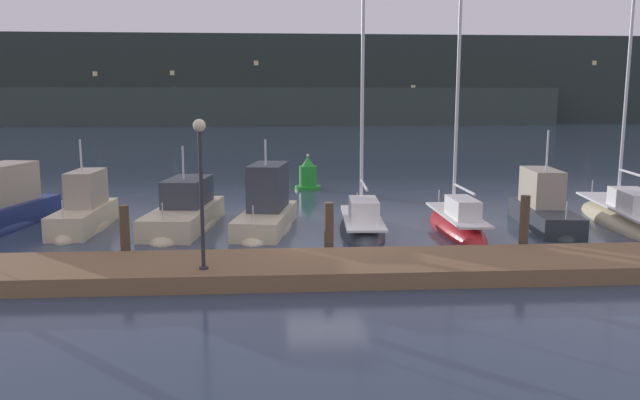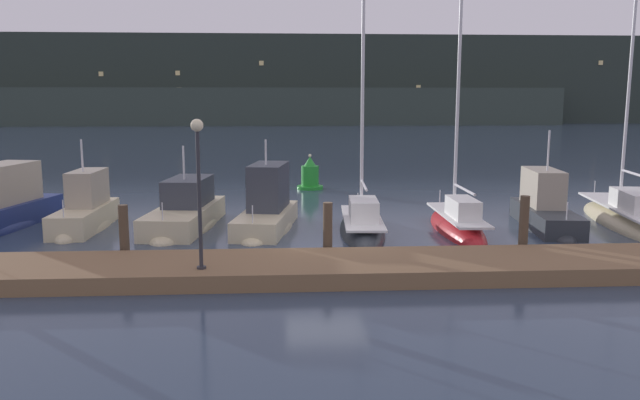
# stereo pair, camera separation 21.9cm
# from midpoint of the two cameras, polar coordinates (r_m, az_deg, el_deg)

# --- Properties ---
(ground_plane) EXTENTS (400.00, 400.00, 0.00)m
(ground_plane) POSITION_cam_midpoint_polar(r_m,az_deg,el_deg) (19.35, 0.87, -4.96)
(ground_plane) COLOR #2D3D51
(dock) EXTENTS (31.79, 2.80, 0.45)m
(dock) POSITION_cam_midpoint_polar(r_m,az_deg,el_deg) (16.99, 1.48, -6.21)
(dock) COLOR brown
(dock) RESTS_ON ground
(mooring_pile_1) EXTENTS (0.28, 0.28, 1.73)m
(mooring_pile_1) POSITION_cam_midpoint_polar(r_m,az_deg,el_deg) (18.92, -17.16, -3.02)
(mooring_pile_1) COLOR #4C3D2D
(mooring_pile_1) RESTS_ON ground
(mooring_pile_2) EXTENTS (0.28, 0.28, 1.74)m
(mooring_pile_2) POSITION_cam_midpoint_polar(r_m,az_deg,el_deg) (18.43, 1.05, -2.90)
(mooring_pile_2) COLOR #4C3D2D
(mooring_pile_2) RESTS_ON ground
(mooring_pile_3) EXTENTS (0.28, 0.28, 1.88)m
(mooring_pile_3) POSITION_cam_midpoint_polar(r_m,az_deg,el_deg) (19.78, 18.43, -2.33)
(mooring_pile_3) COLOR #4C3D2D
(mooring_pile_3) RESTS_ON ground
(motorboat_berth_2) EXTENTS (1.54, 4.94, 3.97)m
(motorboat_berth_2) POSITION_cam_midpoint_polar(r_m,az_deg,el_deg) (24.51, -20.39, -1.65)
(motorboat_berth_2) COLOR beige
(motorboat_berth_2) RESTS_ON ground
(motorboat_berth_3) EXTENTS (2.77, 6.31, 3.64)m
(motorboat_berth_3) POSITION_cam_midpoint_polar(r_m,az_deg,el_deg) (23.77, -11.95, -1.72)
(motorboat_berth_3) COLOR beige
(motorboat_berth_3) RESTS_ON ground
(motorboat_berth_4) EXTENTS (2.65, 5.66, 3.79)m
(motorboat_berth_4) POSITION_cam_midpoint_polar(r_m,az_deg,el_deg) (23.04, -4.61, -1.47)
(motorboat_berth_4) COLOR beige
(motorboat_berth_4) RESTS_ON ground
(sailboat_berth_5) EXTENTS (1.93, 5.76, 9.04)m
(sailboat_berth_5) POSITION_cam_midpoint_polar(r_m,az_deg,el_deg) (22.36, 4.15, -2.63)
(sailboat_berth_5) COLOR #2D3338
(sailboat_berth_5) RESTS_ON ground
(sailboat_berth_6) EXTENTS (1.47, 5.86, 9.12)m
(sailboat_berth_6) POSITION_cam_midpoint_polar(r_m,az_deg,el_deg) (23.02, 12.69, -2.49)
(sailboat_berth_6) COLOR red
(sailboat_berth_6) RESTS_ON ground
(motorboat_berth_7) EXTENTS (2.23, 5.66, 4.15)m
(motorboat_berth_7) POSITION_cam_midpoint_polar(r_m,az_deg,el_deg) (24.81, 20.08, -1.42)
(motorboat_berth_7) COLOR #2D3338
(motorboat_berth_7) RESTS_ON ground
(sailboat_berth_8) EXTENTS (3.13, 8.13, 9.91)m
(sailboat_berth_8) POSITION_cam_midpoint_polar(r_m,az_deg,el_deg) (26.47, 26.37, -1.70)
(sailboat_berth_8) COLOR beige
(sailboat_berth_8) RESTS_ON ground
(channel_buoy) EXTENTS (1.38, 1.38, 1.85)m
(channel_buoy) POSITION_cam_midpoint_polar(r_m,az_deg,el_deg) (32.94, -0.73, 2.19)
(channel_buoy) COLOR green
(channel_buoy) RESTS_ON ground
(dock_lamppost) EXTENTS (0.32, 0.32, 3.81)m
(dock_lamppost) POSITION_cam_midpoint_polar(r_m,az_deg,el_deg) (15.85, -10.67, 2.79)
(dock_lamppost) COLOR #2D2D33
(dock_lamppost) RESTS_ON dock
(hillside_backdrop) EXTENTS (240.00, 23.00, 16.01)m
(hillside_backdrop) POSITION_cam_midpoint_polar(r_m,az_deg,el_deg) (120.56, -4.40, 10.56)
(hillside_backdrop) COLOR #28332D
(hillside_backdrop) RESTS_ON ground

